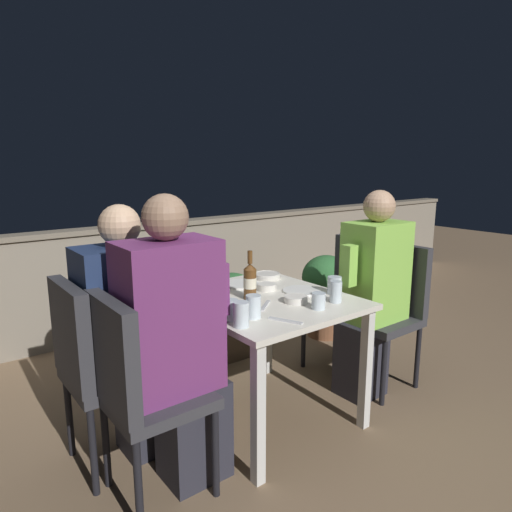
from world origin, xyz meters
TOP-DOWN VIEW (x-y plane):
  - ground_plane at (0.00, 0.00)m, footprint 16.00×16.00m
  - parapet_wall at (0.00, 1.77)m, footprint 9.00×0.18m
  - dining_table at (0.00, 0.00)m, footprint 0.84×0.94m
  - planter_hedge at (0.17, 0.86)m, footprint 0.82×0.47m
  - chair_left_near at (-0.83, -0.20)m, footprint 0.42×0.41m
  - person_purple_stripe at (-0.64, -0.20)m, footprint 0.49×0.26m
  - chair_left_far at (-0.89, 0.13)m, footprint 0.42×0.41m
  - person_navy_jumper at (-0.70, 0.13)m, footprint 0.49×0.26m
  - chair_right_near at (0.91, -0.17)m, footprint 0.42×0.41m
  - person_green_blouse at (0.71, -0.17)m, footprint 0.47×0.26m
  - chair_right_far at (0.89, 0.15)m, footprint 0.42×0.41m
  - beer_bottle at (-0.07, 0.03)m, footprint 0.07×0.07m
  - plate_0 at (0.05, 0.29)m, footprint 0.22×0.22m
  - plate_1 at (-0.27, 0.09)m, footprint 0.21×0.21m
  - plate_2 at (0.24, -0.04)m, footprint 0.22×0.22m
  - bowl_0 at (0.08, -0.17)m, footprint 0.13×0.13m
  - bowl_1 at (0.28, 0.31)m, footprint 0.17×0.17m
  - bowl_2 at (0.11, 0.11)m, footprint 0.11×0.11m
  - bowl_3 at (-0.14, 0.25)m, footprint 0.11×0.11m
  - glass_cup_0 at (-0.24, -0.22)m, footprint 0.07×0.07m
  - glass_cup_1 at (0.36, -0.18)m, footprint 0.08×0.08m
  - glass_cup_2 at (0.25, -0.29)m, footprint 0.06×0.06m
  - glass_cup_3 at (-0.34, -0.19)m, footprint 0.07×0.07m
  - glass_cup_4 at (0.09, -0.32)m, footprint 0.07×0.07m
  - glass_cup_5 at (-0.36, -0.28)m, footprint 0.07×0.07m
  - fork_0 at (-0.09, -0.12)m, footprint 0.15×0.12m
  - fork_1 at (-0.16, -0.35)m, footprint 0.09×0.16m
  - potted_plant at (1.18, 0.66)m, footprint 0.40×0.40m

SIDE VIEW (x-z plane):
  - ground_plane at x=0.00m, z-range 0.00..0.00m
  - planter_hedge at x=0.17m, z-range 0.04..0.65m
  - potted_plant at x=1.18m, z-range 0.08..0.76m
  - parapet_wall at x=0.00m, z-range 0.01..0.92m
  - chair_left_near at x=-0.83m, z-range 0.10..1.01m
  - chair_left_far at x=-0.89m, z-range 0.10..1.01m
  - chair_right_near at x=0.91m, z-range 0.10..1.01m
  - chair_right_far at x=0.89m, z-range 0.10..1.01m
  - dining_table at x=0.00m, z-range 0.26..0.97m
  - person_navy_jumper at x=-0.70m, z-range 0.00..1.25m
  - person_green_blouse at x=0.71m, z-range 0.01..1.28m
  - person_purple_stripe at x=-0.64m, z-range 0.01..1.32m
  - fork_0 at x=-0.09m, z-range 0.71..0.72m
  - fork_1 at x=-0.16m, z-range 0.71..0.72m
  - plate_0 at x=0.05m, z-range 0.71..0.72m
  - plate_1 at x=-0.27m, z-range 0.71..0.72m
  - plate_2 at x=0.24m, z-range 0.71..0.72m
  - bowl_1 at x=0.28m, z-range 0.71..0.74m
  - bowl_0 at x=0.08m, z-range 0.71..0.75m
  - bowl_2 at x=0.11m, z-range 0.71..0.75m
  - bowl_3 at x=-0.14m, z-range 0.71..0.75m
  - glass_cup_4 at x=0.09m, z-range 0.71..0.79m
  - glass_cup_1 at x=0.36m, z-range 0.71..0.81m
  - glass_cup_3 at x=-0.34m, z-range 0.71..0.81m
  - glass_cup_0 at x=-0.24m, z-range 0.71..0.82m
  - glass_cup_2 at x=0.25m, z-range 0.71..0.82m
  - glass_cup_5 at x=-0.36m, z-range 0.71..0.82m
  - beer_bottle at x=-0.07m, z-range 0.68..0.94m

